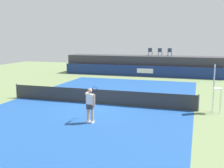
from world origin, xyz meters
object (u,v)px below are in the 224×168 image
object	(u,v)px
spectator_chair_center	(170,52)
tennis_player	(90,104)
net_post_far	(198,103)
spectator_chair_far_left	(150,51)
umpire_chair	(216,85)
spectator_chair_left	(160,52)
net_post_near	(17,91)

from	to	relation	value
spectator_chair_center	tennis_player	distance (m)	19.42
spectator_chair_center	net_post_far	bearing A→B (deg)	-78.03
spectator_chair_far_left	net_post_far	size ratio (longest dim) A/B	0.89
umpire_chair	tennis_player	distance (m)	7.24
net_post_far	spectator_chair_left	bearing A→B (deg)	105.77
spectator_chair_far_left	net_post_near	world-z (taller)	spectator_chair_far_left
spectator_chair_left	spectator_chair_far_left	bearing A→B (deg)	177.15
spectator_chair_center	net_post_far	world-z (taller)	spectator_chair_center
umpire_chair	net_post_near	world-z (taller)	umpire_chair
net_post_far	tennis_player	distance (m)	6.50
spectator_chair_center	net_post_near	distance (m)	18.00
spectator_chair_far_left	spectator_chair_center	world-z (taller)	same
umpire_chair	net_post_near	xyz separation A→B (m)	(-13.29, 0.01, -1.09)
spectator_chair_far_left	net_post_near	bearing A→B (deg)	-114.08
net_post_far	tennis_player	xyz separation A→B (m)	(-5.18, -3.90, 0.46)
spectator_chair_far_left	spectator_chair_left	size ratio (longest dim) A/B	1.00
net_post_near	spectator_chair_left	bearing A→B (deg)	62.44
tennis_player	net_post_far	bearing A→B (deg)	36.96
spectator_chair_far_left	umpire_chair	size ratio (longest dim) A/B	0.32
umpire_chair	tennis_player	size ratio (longest dim) A/B	1.56
net_post_far	tennis_player	size ratio (longest dim) A/B	0.56
umpire_chair	net_post_near	size ratio (longest dim) A/B	2.76
net_post_near	net_post_far	bearing A→B (deg)	0.00
umpire_chair	net_post_far	bearing A→B (deg)	179.61
spectator_chair_center	net_post_far	distance (m)	15.84
net_post_near	net_post_far	size ratio (longest dim) A/B	1.00
spectator_chair_far_left	spectator_chair_center	xyz separation A→B (m)	(2.23, -0.13, 0.00)
spectator_chair_left	net_post_far	bearing A→B (deg)	-74.23
umpire_chair	spectator_chair_left	bearing A→B (deg)	108.76
net_post_far	spectator_chair_far_left	bearing A→B (deg)	109.51
spectator_chair_center	umpire_chair	world-z (taller)	spectator_chair_center
net_post_far	umpire_chair	bearing A→B (deg)	-0.39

